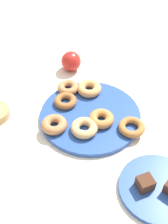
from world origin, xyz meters
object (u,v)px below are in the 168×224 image
donut_2 (65,101)px  donut_5 (89,89)px  donut_6 (132,127)px  brownie_far (145,183)px  apple (71,61)px  donut_3 (102,118)px  cake_plate (158,188)px  donut_0 (84,128)px  donut_plate (90,116)px  donut_1 (54,125)px  donut_4 (68,88)px

donut_2 → donut_5: (-0.01, -0.11, 0.00)m
donut_2 → donut_5: 0.11m
donut_6 → brownie_far: 0.21m
brownie_far → apple: apple is taller
donut_6 → donut_5: bearing=-8.4°
donut_3 → apple: apple is taller
donut_3 → cake_plate: (-0.28, 0.07, -0.02)m
donut_0 → apple: size_ratio=1.09×
donut_plate → apple: bearing=-29.2°
donut_0 → donut_5: size_ratio=0.98×
donut_0 → cake_plate: 0.29m
donut_2 → donut_5: bearing=-96.9°
cake_plate → brownie_far: brownie_far is taller
donut_5 → donut_1: bearing=103.0°
cake_plate → donut_0: bearing=1.2°
donut_2 → donut_6: 0.25m
donut_5 → cake_plate: size_ratio=0.40×
donut_6 → donut_1: bearing=43.9°
donut_0 → donut_4: donut_0 is taller
donut_6 → brownie_far: (-0.16, 0.14, 0.00)m
donut_6 → donut_4: bearing=3.4°
donut_0 → apple: (0.29, -0.21, 0.01)m
donut_1 → donut_3: 0.16m
donut_6 → donut_3: bearing=23.6°
donut_4 → donut_5: (-0.06, -0.05, 0.00)m
donut_0 → cake_plate: donut_0 is taller
donut_6 → apple: (0.39, -0.09, 0.01)m
donut_4 → apple: apple is taller
donut_1 → cake_plate: 0.37m
donut_plate → donut_2: donut_2 is taller
donut_plate → donut_1: donut_1 is taller
donut_6 → cake_plate: 0.22m
donut_4 → donut_5: donut_5 is taller
donut_1 → donut_3: bearing=-123.5°
donut_4 → cake_plate: 0.48m
donut_4 → brownie_far: size_ratio=1.86×
donut_0 → donut_3: size_ratio=1.04×
donut_4 → apple: (0.11, -0.11, 0.01)m
brownie_far → apple: bearing=-22.6°
donut_3 → apple: 0.33m
donut_0 → donut_4: (0.19, -0.10, -0.00)m
donut_plate → donut_2: (0.10, 0.03, 0.02)m
donut_4 → brownie_far: 0.46m
donut_0 → donut_1: bearing=37.6°
donut_3 → donut_6: donut_3 is taller
donut_5 → cake_plate: (-0.41, 0.14, -0.02)m
donut_5 → cake_plate: bearing=161.1°
donut_1 → apple: (0.21, -0.27, 0.01)m
donut_1 → cake_plate: size_ratio=0.38×
donut_2 → donut_0: bearing=163.0°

